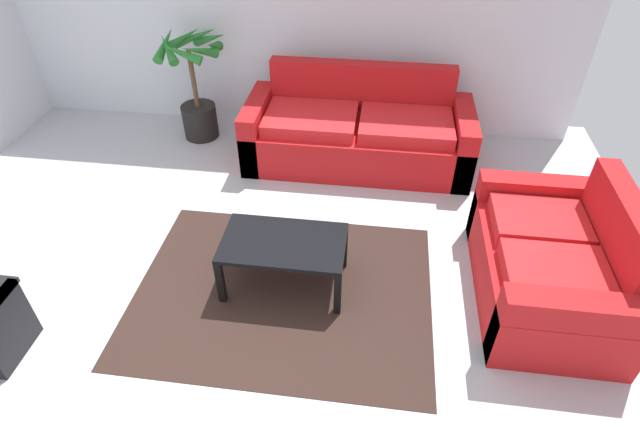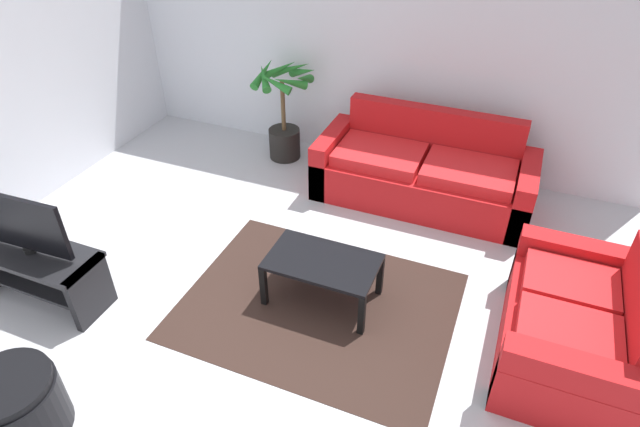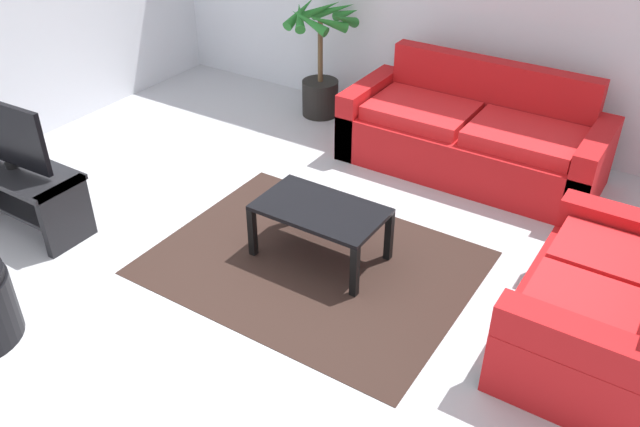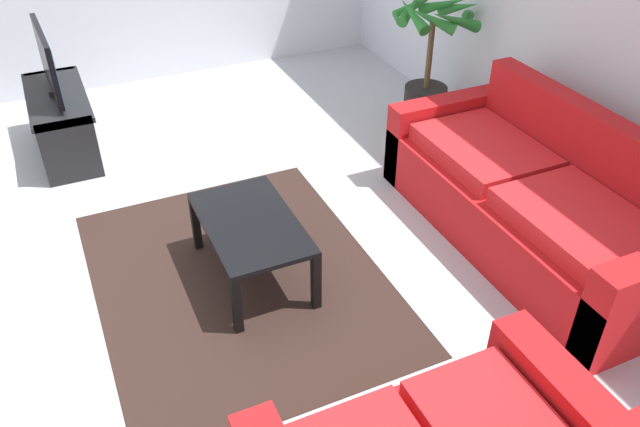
{
  "view_description": "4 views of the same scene",
  "coord_description": "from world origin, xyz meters",
  "px_view_note": "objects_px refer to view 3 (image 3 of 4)",
  "views": [
    {
      "loc": [
        0.98,
        -2.13,
        2.83
      ],
      "look_at": [
        0.61,
        0.68,
        0.55
      ],
      "focal_mm": 28.24,
      "sensor_mm": 36.0,
      "label": 1
    },
    {
      "loc": [
        1.57,
        -2.5,
        3.2
      ],
      "look_at": [
        0.19,
        0.87,
        0.57
      ],
      "focal_mm": 29.72,
      "sensor_mm": 36.0,
      "label": 2
    },
    {
      "loc": [
        2.44,
        -2.74,
        2.88
      ],
      "look_at": [
        0.48,
        0.3,
        0.51
      ],
      "focal_mm": 37.07,
      "sensor_mm": 36.0,
      "label": 3
    },
    {
      "loc": [
        3.35,
        -0.41,
        2.65
      ],
      "look_at": [
        0.63,
        0.82,
        0.55
      ],
      "focal_mm": 36.01,
      "sensor_mm": 36.0,
      "label": 4
    }
  ],
  "objects_px": {
    "tv": "(3,133)",
    "potted_palm": "(322,64)",
    "couch_loveseat": "(607,311)",
    "couch_main": "(472,138)",
    "tv_stand": "(19,187)",
    "coffee_table": "(320,215)"
  },
  "relations": [
    {
      "from": "couch_loveseat",
      "to": "tv",
      "type": "height_order",
      "value": "tv"
    },
    {
      "from": "couch_loveseat",
      "to": "tv",
      "type": "bearing_deg",
      "value": -166.27
    },
    {
      "from": "couch_main",
      "to": "couch_loveseat",
      "type": "xyz_separation_m",
      "value": [
        1.5,
        -1.67,
        -0.01
      ]
    },
    {
      "from": "potted_palm",
      "to": "coffee_table",
      "type": "bearing_deg",
      "value": -57.63
    },
    {
      "from": "tv_stand",
      "to": "potted_palm",
      "type": "bearing_deg",
      "value": 74.33
    },
    {
      "from": "coffee_table",
      "to": "tv_stand",
      "type": "bearing_deg",
      "value": -157.96
    },
    {
      "from": "tv",
      "to": "potted_palm",
      "type": "xyz_separation_m",
      "value": [
        0.83,
        2.95,
        -0.24
      ]
    },
    {
      "from": "couch_loveseat",
      "to": "coffee_table",
      "type": "height_order",
      "value": "couch_loveseat"
    },
    {
      "from": "tv",
      "to": "coffee_table",
      "type": "bearing_deg",
      "value": 21.97
    },
    {
      "from": "coffee_table",
      "to": "potted_palm",
      "type": "xyz_separation_m",
      "value": [
        -1.32,
        2.08,
        0.18
      ]
    },
    {
      "from": "tv",
      "to": "potted_palm",
      "type": "relative_size",
      "value": 0.74
    },
    {
      "from": "coffee_table",
      "to": "potted_palm",
      "type": "relative_size",
      "value": 0.77
    },
    {
      "from": "tv",
      "to": "coffee_table",
      "type": "xyz_separation_m",
      "value": [
        2.15,
        0.87,
        -0.42
      ]
    },
    {
      "from": "tv",
      "to": "potted_palm",
      "type": "height_order",
      "value": "potted_palm"
    },
    {
      "from": "potted_palm",
      "to": "couch_main",
      "type": "bearing_deg",
      "value": -9.32
    },
    {
      "from": "couch_main",
      "to": "tv",
      "type": "distance_m",
      "value": 3.72
    },
    {
      "from": "couch_loveseat",
      "to": "tv_stand",
      "type": "height_order",
      "value": "couch_loveseat"
    },
    {
      "from": "couch_main",
      "to": "potted_palm",
      "type": "height_order",
      "value": "potted_palm"
    },
    {
      "from": "tv_stand",
      "to": "coffee_table",
      "type": "bearing_deg",
      "value": 22.04
    },
    {
      "from": "couch_main",
      "to": "tv_stand",
      "type": "height_order",
      "value": "couch_main"
    },
    {
      "from": "couch_loveseat",
      "to": "tv",
      "type": "xyz_separation_m",
      "value": [
        -4.06,
        -0.99,
        0.48
      ]
    },
    {
      "from": "couch_loveseat",
      "to": "coffee_table",
      "type": "distance_m",
      "value": 1.91
    }
  ]
}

